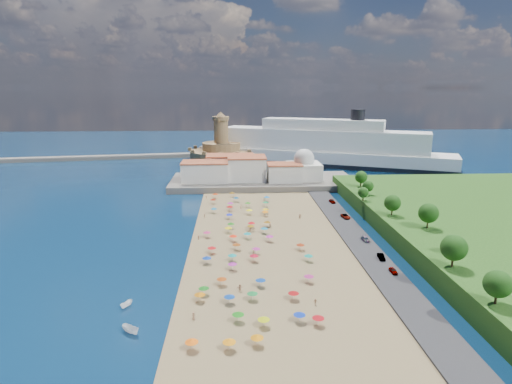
{
  "coord_description": "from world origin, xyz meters",
  "views": [
    {
      "loc": [
        -4.63,
        -133.65,
        46.8
      ],
      "look_at": [
        4.0,
        25.0,
        8.0
      ],
      "focal_mm": 30.0,
      "sensor_mm": 36.0,
      "label": 1
    }
  ],
  "objects": [
    {
      "name": "domed_building",
      "position": [
        30.0,
        71.0,
        8.97
      ],
      "size": [
        16.0,
        16.0,
        15.0
      ],
      "color": "silver",
      "rests_on": "terrace"
    },
    {
      "name": "cruise_ship",
      "position": [
        50.45,
        127.21,
        10.22
      ],
      "size": [
        154.34,
        83.61,
        34.51
      ],
      "color": "black",
      "rests_on": "ground"
    },
    {
      "name": "moored_boats",
      "position": [
        -26.15,
        -54.25,
        0.78
      ],
      "size": [
        6.97,
        14.33,
        1.68
      ],
      "color": "white",
      "rests_on": "ground"
    },
    {
      "name": "waterfront_buildings",
      "position": [
        -3.05,
        73.64,
        7.88
      ],
      "size": [
        57.0,
        29.0,
        11.0
      ],
      "color": "silver",
      "rests_on": "terrace"
    },
    {
      "name": "parked_cars",
      "position": [
        36.0,
        0.73,
        1.37
      ],
      "size": [
        2.96,
        72.62,
        1.42
      ],
      "color": "gray",
      "rests_on": "promenade"
    },
    {
      "name": "ground",
      "position": [
        0.0,
        0.0,
        0.0
      ],
      "size": [
        700.0,
        700.0,
        0.0
      ],
      "primitive_type": "plane",
      "color": "#071938",
      "rests_on": "ground"
    },
    {
      "name": "beach_parasols",
      "position": [
        -1.26,
        -10.96,
        2.15
      ],
      "size": [
        31.52,
        115.49,
        2.2
      ],
      "color": "gray",
      "rests_on": "beach"
    },
    {
      "name": "hillside_trees",
      "position": [
        48.32,
        -14.01,
        10.16
      ],
      "size": [
        14.71,
        107.05,
        7.8
      ],
      "color": "#382314",
      "rests_on": "hillside"
    },
    {
      "name": "jetty",
      "position": [
        -12.0,
        108.0,
        1.2
      ],
      "size": [
        18.0,
        70.0,
        2.4
      ],
      "primitive_type": "cube",
      "color": "#59544C",
      "rests_on": "ground"
    },
    {
      "name": "fortress",
      "position": [
        -12.0,
        138.0,
        6.68
      ],
      "size": [
        40.0,
        40.0,
        32.4
      ],
      "color": "#A07F50",
      "rests_on": "ground"
    },
    {
      "name": "breakwater",
      "position": [
        -110.0,
        153.0,
        1.3
      ],
      "size": [
        199.03,
        34.77,
        2.6
      ],
      "primitive_type": "cube",
      "rotation": [
        0.0,
        0.0,
        0.14
      ],
      "color": "#59544C",
      "rests_on": "ground"
    },
    {
      "name": "terrace",
      "position": [
        10.0,
        73.0,
        1.5
      ],
      "size": [
        90.0,
        36.0,
        3.0
      ],
      "primitive_type": "cube",
      "color": "#59544C",
      "rests_on": "ground"
    },
    {
      "name": "beachgoers",
      "position": [
        -0.39,
        0.6,
        1.13
      ],
      "size": [
        37.08,
        99.45,
        1.85
      ],
      "color": "tan",
      "rests_on": "beach"
    }
  ]
}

